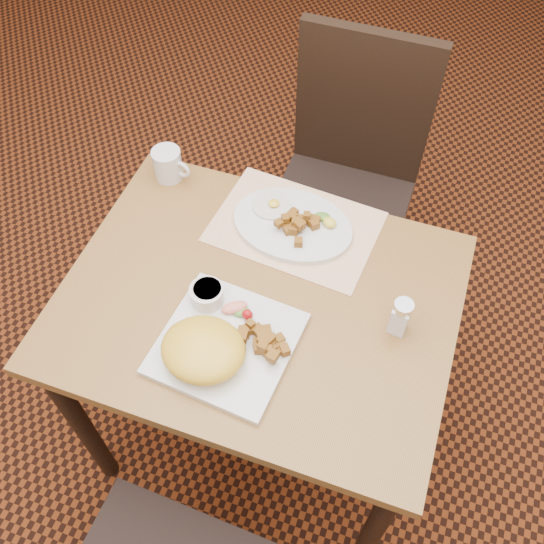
{
  "coord_description": "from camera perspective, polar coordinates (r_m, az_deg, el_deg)",
  "views": [
    {
      "loc": [
        0.29,
        -0.72,
        1.91
      ],
      "look_at": [
        0.02,
        0.03,
        0.82
      ],
      "focal_mm": 40.0,
      "sensor_mm": 36.0,
      "label": 1
    }
  ],
  "objects": [
    {
      "name": "table",
      "position": [
        1.49,
        -1.25,
        -4.78
      ],
      "size": [
        0.9,
        0.7,
        0.75
      ],
      "color": "olive",
      "rests_on": "ground"
    },
    {
      "name": "home_fries_sq",
      "position": [
        1.3,
        -0.9,
        -6.52
      ],
      "size": [
        0.13,
        0.09,
        0.04
      ],
      "color": "#8F5817",
      "rests_on": "plate_square"
    },
    {
      "name": "plate_oval",
      "position": [
        1.51,
        1.94,
        4.44
      ],
      "size": [
        0.32,
        0.25,
        0.02
      ],
      "primitive_type": null,
      "rotation": [
        0.0,
        0.0,
        -0.07
      ],
      "color": "silver",
      "rests_on": "placemat"
    },
    {
      "name": "home_fries_ov",
      "position": [
        1.49,
        2.53,
        4.57
      ],
      "size": [
        0.11,
        0.11,
        0.04
      ],
      "color": "#8F5817",
      "rests_on": "plate_oval"
    },
    {
      "name": "ramekin",
      "position": [
        1.36,
        -6.15,
        -2.07
      ],
      "size": [
        0.08,
        0.08,
        0.04
      ],
      "color": "silver",
      "rests_on": "plate_square"
    },
    {
      "name": "coffee_mug",
      "position": [
        1.64,
        -9.72,
        9.95
      ],
      "size": [
        0.11,
        0.08,
        0.09
      ],
      "color": "silver",
      "rests_on": "table"
    },
    {
      "name": "fried_egg",
      "position": [
        1.54,
        -0.01,
        6.35
      ],
      "size": [
        0.1,
        0.1,
        0.02
      ],
      "color": "white",
      "rests_on": "plate_oval"
    },
    {
      "name": "placemat",
      "position": [
        1.52,
        2.18,
        4.28
      ],
      "size": [
        0.42,
        0.31,
        0.0
      ],
      "primitive_type": "cube",
      "rotation": [
        0.0,
        0.0,
        -0.09
      ],
      "color": "white",
      "rests_on": "table"
    },
    {
      "name": "garnish_ov",
      "position": [
        1.51,
        5.17,
        4.89
      ],
      "size": [
        0.07,
        0.06,
        0.02
      ],
      "color": "#387223",
      "rests_on": "plate_oval"
    },
    {
      "name": "plate_square",
      "position": [
        1.33,
        -4.28,
        -6.73
      ],
      "size": [
        0.3,
        0.3,
        0.02
      ],
      "primitive_type": "cube",
      "rotation": [
        0.0,
        0.0,
        -0.08
      ],
      "color": "silver",
      "rests_on": "table"
    },
    {
      "name": "ground",
      "position": [
        2.06,
        -0.92,
        -14.04
      ],
      "size": [
        8.0,
        8.0,
        0.0
      ],
      "primitive_type": "plane",
      "color": "black",
      "rests_on": "ground"
    },
    {
      "name": "garnish_sq",
      "position": [
        1.35,
        -3.13,
        -3.59
      ],
      "size": [
        0.08,
        0.06,
        0.03
      ],
      "color": "#387223",
      "rests_on": "plate_square"
    },
    {
      "name": "salt_shaker",
      "position": [
        1.34,
        12.01,
        -4.11
      ],
      "size": [
        0.05,
        0.05,
        0.1
      ],
      "color": "white",
      "rests_on": "table"
    },
    {
      "name": "hollandaise_mound",
      "position": [
        1.28,
        -6.55,
        -7.26
      ],
      "size": [
        0.19,
        0.16,
        0.07
      ],
      "color": "yellow",
      "rests_on": "plate_square"
    },
    {
      "name": "chair_far",
      "position": [
        1.97,
        7.15,
        9.25
      ],
      "size": [
        0.42,
        0.43,
        0.97
      ],
      "rotation": [
        0.0,
        0.0,
        3.13
      ],
      "color": "black",
      "rests_on": "ground"
    }
  ]
}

